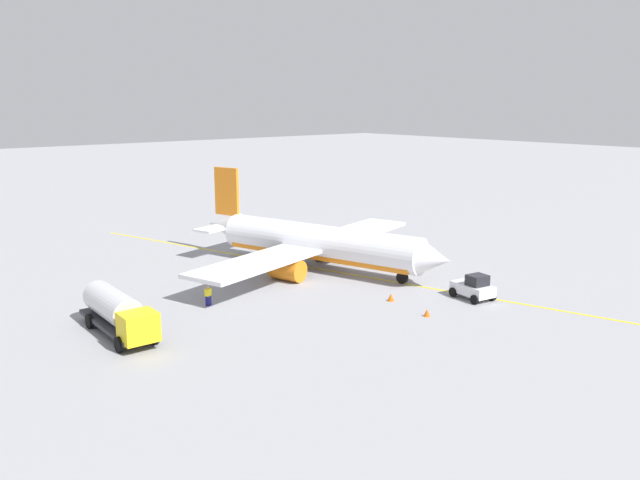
# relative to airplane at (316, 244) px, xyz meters

# --- Properties ---
(ground_plane) EXTENTS (400.00, 400.00, 0.00)m
(ground_plane) POSITION_rel_airplane_xyz_m (0.49, 0.14, -2.58)
(ground_plane) COLOR #939399
(airplane) EXTENTS (28.76, 31.98, 9.52)m
(airplane) POSITION_rel_airplane_xyz_m (0.00, 0.00, 0.00)
(airplane) COLOR white
(airplane) RESTS_ON ground
(fuel_tanker) EXTENTS (9.82, 3.18, 3.15)m
(fuel_tanker) POSITION_rel_airplane_xyz_m (5.39, -23.08, -0.86)
(fuel_tanker) COLOR #2D2D33
(fuel_tanker) RESTS_ON ground
(pushback_tug) EXTENTS (3.87, 2.80, 2.20)m
(pushback_tug) POSITION_rel_airplane_xyz_m (16.62, 3.66, -1.57)
(pushback_tug) COLOR silver
(pushback_tug) RESTS_ON ground
(refueling_worker) EXTENTS (0.57, 0.63, 1.71)m
(refueling_worker) POSITION_rel_airplane_xyz_m (3.61, -14.60, -1.75)
(refueling_worker) COLOR navy
(refueling_worker) RESTS_ON ground
(safety_cone_nose) EXTENTS (0.54, 0.54, 0.60)m
(safety_cone_nose) POSITION_rel_airplane_xyz_m (17.13, -2.92, -2.28)
(safety_cone_nose) COLOR #F2590F
(safety_cone_nose) RESTS_ON ground
(safety_cone_wingtip) EXTENTS (0.59, 0.59, 0.66)m
(safety_cone_wingtip) POSITION_rel_airplane_xyz_m (12.48, -2.14, -2.25)
(safety_cone_wingtip) COLOR #F2590F
(safety_cone_wingtip) RESTS_ON ground
(taxi_line_marking) EXTENTS (62.95, 17.59, 0.01)m
(taxi_line_marking) POSITION_rel_airplane_xyz_m (0.49, 0.14, -2.57)
(taxi_line_marking) COLOR yellow
(taxi_line_marking) RESTS_ON ground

